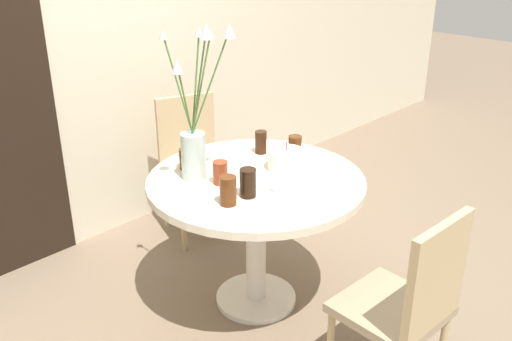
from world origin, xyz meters
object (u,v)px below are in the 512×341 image
birthday_cake (286,160)px  flower_vase (195,132)px  chair_far_back (193,159)px  drink_glass_1 (220,173)px  side_plate (290,186)px  drink_glass_5 (248,183)px  drink_glass_0 (261,142)px  chair_near_front (409,300)px  drink_glass_2 (295,147)px  drink_glass_4 (187,159)px  drink_glass_3 (228,191)px

birthday_cake → flower_vase: 0.50m
chair_far_back → drink_glass_1: chair_far_back is taller
chair_far_back → flower_vase: size_ratio=1.15×
side_plate → drink_glass_1: drink_glass_1 is taller
side_plate → drink_glass_5: drink_glass_5 is taller
chair_far_back → drink_glass_1: (-0.46, -0.77, 0.29)m
side_plate → drink_glass_0: bearing=61.5°
drink_glass_0 → drink_glass_5: drink_glass_5 is taller
chair_near_front → drink_glass_0: chair_near_front is taller
drink_glass_2 → drink_glass_0: bearing=114.0°
side_plate → drink_glass_0: (0.22, 0.40, 0.06)m
chair_far_back → drink_glass_0: size_ratio=7.14×
drink_glass_4 → birthday_cake: bearing=-46.9°
drink_glass_0 → drink_glass_1: (-0.42, -0.13, -0.01)m
flower_vase → side_plate: bearing=-57.5°
chair_near_front → drink_glass_5: bearing=-78.2°
chair_near_front → drink_glass_1: 1.03m
drink_glass_3 → drink_glass_5: size_ratio=1.00×
flower_vase → drink_glass_5: size_ratio=5.71×
birthday_cake → chair_near_front: bearing=-104.5°
drink_glass_3 → drink_glass_4: bearing=74.0°
flower_vase → side_plate: (0.25, -0.39, -0.24)m
chair_far_back → drink_glass_2: chair_far_back is taller
chair_near_front → drink_glass_2: size_ratio=7.29×
chair_near_front → flower_vase: size_ratio=1.15×
drink_glass_1 → drink_glass_3: bearing=-123.7°
birthday_cake → drink_glass_0: size_ratio=1.49×
drink_glass_2 → chair_near_front: bearing=-111.6°
drink_glass_2 → drink_glass_3: size_ratio=0.90×
chair_near_front → drink_glass_5: (-0.13, 0.79, 0.31)m
chair_far_back → side_plate: (-0.26, -1.04, 0.24)m
side_plate → drink_glass_2: bearing=37.4°
drink_glass_2 → drink_glass_4: size_ratio=1.16×
drink_glass_1 → drink_glass_2: size_ratio=0.94×
birthday_cake → drink_glass_3: birthday_cake is taller
chair_far_back → flower_vase: bearing=-108.5°
birthday_cake → drink_glass_4: birthday_cake is taller
chair_far_back → drink_glass_2: bearing=-68.4°
chair_near_front → chair_far_back: bearing=-98.3°
chair_near_front → side_plate: (0.08, 0.71, 0.24)m
drink_glass_3 → drink_glass_4: (0.13, 0.44, -0.02)m
chair_far_back → drink_glass_4: 0.75m
flower_vase → drink_glass_1: bearing=-68.0°
birthday_cake → side_plate: bearing=-133.4°
chair_near_front → birthday_cake: chair_near_front is taller
chair_far_back → drink_glass_0: 0.71m
chair_far_back → drink_glass_5: 1.11m
chair_near_front → drink_glass_2: chair_near_front is taller
chair_near_front → drink_glass_4: size_ratio=8.45×
chair_near_front → drink_glass_2: 1.05m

